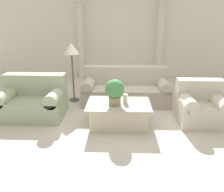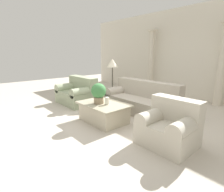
# 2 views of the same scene
# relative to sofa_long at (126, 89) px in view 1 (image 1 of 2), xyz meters

# --- Properties ---
(ground_plane) EXTENTS (16.00, 16.00, 0.00)m
(ground_plane) POSITION_rel_sofa_long_xyz_m (-0.15, -0.73, -0.34)
(ground_plane) COLOR beige
(wall_back) EXTENTS (10.00, 0.06, 3.20)m
(wall_back) POSITION_rel_sofa_long_xyz_m (-0.15, 2.63, 1.26)
(wall_back) COLOR silver
(wall_back) RESTS_ON ground_plane
(sofa_long) EXTENTS (2.06, 0.85, 0.86)m
(sofa_long) POSITION_rel_sofa_long_xyz_m (0.00, 0.00, 0.00)
(sofa_long) COLOR #ADA393
(sofa_long) RESTS_ON ground_plane
(loveseat) EXTENTS (1.29, 0.85, 0.86)m
(loveseat) POSITION_rel_sofa_long_xyz_m (-1.95, -0.87, 0.01)
(loveseat) COLOR #9EAB89
(loveseat) RESTS_ON ground_plane
(coffee_table) EXTENTS (1.19, 0.84, 0.45)m
(coffee_table) POSITION_rel_sofa_long_xyz_m (-0.16, -1.21, -0.11)
(coffee_table) COLOR beige
(coffee_table) RESTS_ON ground_plane
(potted_plant) EXTENTS (0.35, 0.35, 0.48)m
(potted_plant) POSITION_rel_sofa_long_xyz_m (-0.23, -1.30, 0.37)
(potted_plant) COLOR #937F60
(potted_plant) RESTS_ON coffee_table
(pillar_candle) EXTENTS (0.09, 0.09, 0.17)m
(pillar_candle) POSITION_rel_sofa_long_xyz_m (-0.03, -1.21, 0.19)
(pillar_candle) COLOR silver
(pillar_candle) RESTS_ON coffee_table
(floor_lamp) EXTENTS (0.36, 0.36, 1.43)m
(floor_lamp) POSITION_rel_sofa_long_xyz_m (-1.29, 0.07, 0.86)
(floor_lamp) COLOR #4C473D
(floor_lamp) RESTS_ON ground_plane
(column_left) EXTENTS (0.32, 0.32, 2.50)m
(column_left) POSITION_rel_sofa_long_xyz_m (-1.46, 2.30, 0.94)
(column_left) COLOR beige
(column_left) RESTS_ON ground_plane
(column_right) EXTENTS (0.32, 0.32, 2.50)m
(column_right) POSITION_rel_sofa_long_xyz_m (1.14, 2.30, 0.94)
(column_right) COLOR beige
(column_right) RESTS_ON ground_plane
(armchair) EXTENTS (0.90, 0.77, 0.82)m
(armchair) POSITION_rel_sofa_long_xyz_m (1.46, -1.04, 0.00)
(armchair) COLOR beige
(armchair) RESTS_ON ground_plane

